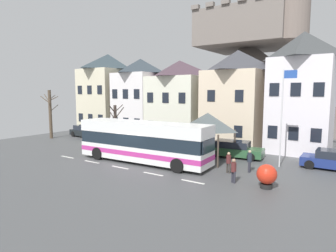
{
  "coord_description": "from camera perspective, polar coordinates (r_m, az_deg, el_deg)",
  "views": [
    {
      "loc": [
        14.23,
        -16.53,
        5.45
      ],
      "look_at": [
        0.75,
        3.57,
        2.57
      ],
      "focal_mm": 30.79,
      "sensor_mm": 36.0,
      "label": 1
    }
  ],
  "objects": [
    {
      "name": "pedestrian_02",
      "position": [
        20.48,
        15.83,
        -6.52
      ],
      "size": [
        0.31,
        0.34,
        1.52
      ],
      "color": "#2D2D38",
      "rests_on": "ground_plane"
    },
    {
      "name": "townhouse_03",
      "position": [
        30.63,
        13.48,
        5.43
      ],
      "size": [
        5.6,
        6.39,
        9.66
      ],
      "color": "beige",
      "rests_on": "ground_plane"
    },
    {
      "name": "townhouse_01",
      "position": [
        36.61,
        -5.41,
        5.68
      ],
      "size": [
        5.15,
        5.7,
        9.54
      ],
      "color": "white",
      "rests_on": "ground_plane"
    },
    {
      "name": "flagpole",
      "position": [
        22.12,
        21.79,
        2.71
      ],
      "size": [
        0.95,
        0.1,
        7.02
      ],
      "color": "silver",
      "rests_on": "ground_plane"
    },
    {
      "name": "ground_plane",
      "position": [
        22.49,
        -6.73,
        -7.37
      ],
      "size": [
        40.0,
        60.0,
        0.07
      ],
      "color": "#4A4B4D"
    },
    {
      "name": "pedestrian_00",
      "position": [
        19.93,
        11.91,
        -6.78
      ],
      "size": [
        0.32,
        0.32,
        1.43
      ],
      "color": "#38332D",
      "rests_on": "ground_plane"
    },
    {
      "name": "transit_bus",
      "position": [
        22.31,
        -4.96,
        -3.2
      ],
      "size": [
        11.05,
        2.97,
        3.16
      ],
      "rotation": [
        0.0,
        0.0,
        0.05
      ],
      "color": "white",
      "rests_on": "ground_plane"
    },
    {
      "name": "townhouse_04",
      "position": [
        28.7,
        24.92,
        5.99
      ],
      "size": [
        5.07,
        5.7,
        10.74
      ],
      "color": "white",
      "rests_on": "ground_plane"
    },
    {
      "name": "hilltop_castle",
      "position": [
        50.72,
        15.49,
        8.85
      ],
      "size": [
        34.52,
        34.52,
        19.69
      ],
      "color": "#5C5551",
      "rests_on": "ground_plane"
    },
    {
      "name": "bare_tree_00",
      "position": [
        36.45,
        -22.28,
        2.3
      ],
      "size": [
        1.84,
        1.61,
        5.66
      ],
      "color": "brown",
      "rests_on": "ground_plane"
    },
    {
      "name": "bus_shelter",
      "position": [
        22.98,
        7.87,
        0.81
      ],
      "size": [
        3.6,
        3.6,
        3.81
      ],
      "color": "#473D33",
      "rests_on": "ground_plane"
    },
    {
      "name": "townhouse_02",
      "position": [
        33.29,
        2.27,
        5.12
      ],
      "size": [
        6.17,
        5.7,
        8.98
      ],
      "color": "silver",
      "rests_on": "ground_plane"
    },
    {
      "name": "parked_car_00",
      "position": [
        24.88,
        12.94,
        -4.48
      ],
      "size": [
        4.76,
        2.32,
        1.36
      ],
      "rotation": [
        0.0,
        0.0,
        0.11
      ],
      "color": "#2D5A36",
      "rests_on": "ground_plane"
    },
    {
      "name": "bare_tree_01",
      "position": [
        29.68,
        -10.36,
        0.38
      ],
      "size": [
        1.14,
        1.86,
        4.16
      ],
      "color": "#382D28",
      "rests_on": "ground_plane"
    },
    {
      "name": "harbour_buoy",
      "position": [
        17.45,
        18.95,
        -9.17
      ],
      "size": [
        1.13,
        1.13,
        1.38
      ],
      "color": "black",
      "rests_on": "ground_plane"
    },
    {
      "name": "public_bench",
      "position": [
        24.81,
        13.83,
        -4.99
      ],
      "size": [
        1.68,
        0.48,
        0.87
      ],
      "color": "brown",
      "rests_on": "ground_plane"
    },
    {
      "name": "parked_car_01",
      "position": [
        23.58,
        29.77,
        -5.85
      ],
      "size": [
        3.91,
        1.99,
        1.35
      ],
      "rotation": [
        0.0,
        0.0,
        3.15
      ],
      "color": "navy",
      "rests_on": "ground_plane"
    },
    {
      "name": "townhouse_00",
      "position": [
        41.24,
        -11.63,
        6.43
      ],
      "size": [
        5.65,
        6.91,
        10.6
      ],
      "color": "beige",
      "rests_on": "ground_plane"
    },
    {
      "name": "pedestrian_01",
      "position": [
        17.88,
        12.87,
        -8.3
      ],
      "size": [
        0.31,
        0.31,
        1.48
      ],
      "color": "#2D2D38",
      "rests_on": "ground_plane"
    },
    {
      "name": "parked_car_02",
      "position": [
        36.36,
        -15.96,
        -1.03
      ],
      "size": [
        4.69,
        2.3,
        1.38
      ],
      "rotation": [
        0.0,
        0.0,
        -0.11
      ],
      "color": "black",
      "rests_on": "ground_plane"
    }
  ]
}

